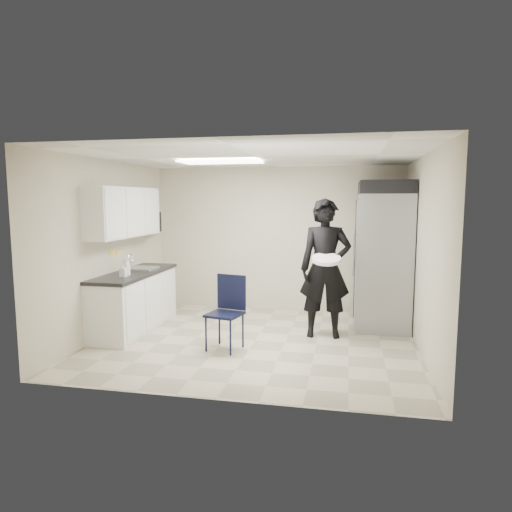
% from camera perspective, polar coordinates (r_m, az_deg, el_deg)
% --- Properties ---
extents(floor, '(4.50, 4.50, 0.00)m').
position_cam_1_polar(floor, '(6.67, -0.12, -10.52)').
color(floor, '#B9AB91').
rests_on(floor, ground).
extents(ceiling, '(4.50, 4.50, 0.00)m').
position_cam_1_polar(ceiling, '(6.38, -0.12, 12.33)').
color(ceiling, white).
rests_on(ceiling, back_wall).
extents(back_wall, '(4.50, 0.00, 4.50)m').
position_cam_1_polar(back_wall, '(8.36, 2.62, 2.15)').
color(back_wall, beige).
rests_on(back_wall, floor).
extents(left_wall, '(0.00, 4.00, 4.00)m').
position_cam_1_polar(left_wall, '(7.19, -17.98, 1.01)').
color(left_wall, beige).
rests_on(left_wall, floor).
extents(right_wall, '(0.00, 4.00, 4.00)m').
position_cam_1_polar(right_wall, '(6.35, 20.21, 0.17)').
color(right_wall, beige).
rests_on(right_wall, floor).
extents(ceiling_panel, '(1.20, 0.60, 0.02)m').
position_cam_1_polar(ceiling_panel, '(6.91, -4.43, 11.65)').
color(ceiling_panel, white).
rests_on(ceiling_panel, ceiling).
extents(lower_counter, '(0.60, 1.90, 0.86)m').
position_cam_1_polar(lower_counter, '(7.36, -14.91, -5.61)').
color(lower_counter, silver).
rests_on(lower_counter, floor).
extents(countertop, '(0.64, 1.95, 0.05)m').
position_cam_1_polar(countertop, '(7.28, -15.03, -2.11)').
color(countertop, black).
rests_on(countertop, lower_counter).
extents(sink, '(0.42, 0.40, 0.14)m').
position_cam_1_polar(sink, '(7.49, -14.04, -1.94)').
color(sink, gray).
rests_on(sink, countertop).
extents(faucet, '(0.02, 0.02, 0.24)m').
position_cam_1_polar(faucet, '(7.56, -15.44, -0.75)').
color(faucet, silver).
rests_on(faucet, countertop).
extents(upper_cabinets, '(0.35, 1.80, 0.75)m').
position_cam_1_polar(upper_cabinets, '(7.25, -16.15, 5.29)').
color(upper_cabinets, silver).
rests_on(upper_cabinets, left_wall).
extents(towel_dispenser, '(0.22, 0.30, 0.35)m').
position_cam_1_polar(towel_dispenser, '(8.32, -12.85, 4.17)').
color(towel_dispenser, black).
rests_on(towel_dispenser, left_wall).
extents(notice_sticker_left, '(0.00, 0.12, 0.07)m').
position_cam_1_polar(notice_sticker_left, '(7.28, -17.53, 0.47)').
color(notice_sticker_left, yellow).
rests_on(notice_sticker_left, left_wall).
extents(notice_sticker_right, '(0.00, 0.12, 0.07)m').
position_cam_1_polar(notice_sticker_right, '(7.46, -16.78, 0.34)').
color(notice_sticker_right, yellow).
rests_on(notice_sticker_right, left_wall).
extents(commercial_fridge, '(0.80, 1.35, 2.10)m').
position_cam_1_polar(commercial_fridge, '(7.59, 15.54, -0.50)').
color(commercial_fridge, gray).
rests_on(commercial_fridge, floor).
extents(fridge_compressor, '(0.80, 1.35, 0.20)m').
position_cam_1_polar(fridge_compressor, '(7.53, 15.83, 8.21)').
color(fridge_compressor, black).
rests_on(fridge_compressor, commercial_fridge).
extents(folding_chair, '(0.52, 0.52, 0.97)m').
position_cam_1_polar(folding_chair, '(6.17, -3.95, -7.29)').
color(folding_chair, black).
rests_on(folding_chair, floor).
extents(man_tuxedo, '(0.79, 0.57, 2.03)m').
position_cam_1_polar(man_tuxedo, '(6.73, 8.66, -1.55)').
color(man_tuxedo, black).
rests_on(man_tuxedo, floor).
extents(bucket_lid, '(0.44, 0.44, 0.05)m').
position_cam_1_polar(bucket_lid, '(6.46, 8.80, -0.40)').
color(bucket_lid, white).
rests_on(bucket_lid, man_tuxedo).
extents(soap_bottle_a, '(0.11, 0.11, 0.26)m').
position_cam_1_polar(soap_bottle_a, '(6.90, -15.86, -1.33)').
color(soap_bottle_a, silver).
rests_on(soap_bottle_a, countertop).
extents(soap_bottle_b, '(0.09, 0.10, 0.20)m').
position_cam_1_polar(soap_bottle_b, '(6.82, -16.28, -1.70)').
color(soap_bottle_b, silver).
rests_on(soap_bottle_b, countertop).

